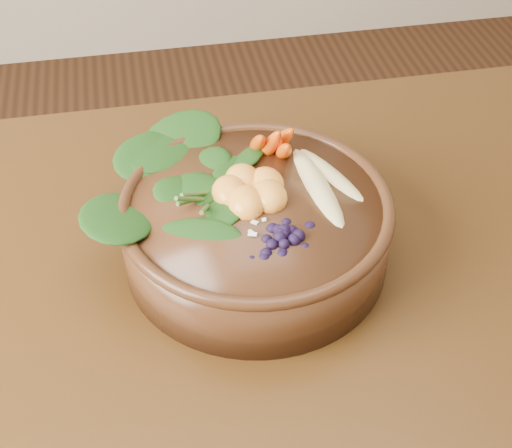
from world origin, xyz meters
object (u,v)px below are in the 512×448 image
object	(u,v)px
kale_heap	(194,165)
carrot_cluster	(269,121)
mandarin_cluster	(251,181)
dining_table	(268,355)
stoneware_bowl	(256,230)
banana_halves	(325,170)
blueberry_pile	(284,223)

from	to	relation	value
kale_heap	carrot_cluster	world-z (taller)	carrot_cluster
carrot_cluster	mandarin_cluster	bearing A→B (deg)	-129.81
dining_table	mandarin_cluster	world-z (taller)	mandarin_cluster
stoneware_bowl	mandarin_cluster	world-z (taller)	mandarin_cluster
carrot_cluster	mandarin_cluster	size ratio (longest dim) A/B	0.87
stoneware_bowl	kale_heap	size ratio (longest dim) A/B	1.53
banana_halves	kale_heap	bearing A→B (deg)	156.45
dining_table	blueberry_pile	world-z (taller)	blueberry_pile
dining_table	banana_halves	distance (m)	0.24
kale_heap	mandarin_cluster	world-z (taller)	kale_heap
mandarin_cluster	banana_halves	bearing A→B (deg)	3.78
carrot_cluster	blueberry_pile	bearing A→B (deg)	-109.55
kale_heap	mandarin_cluster	bearing A→B (deg)	-28.26
carrot_cluster	banana_halves	world-z (taller)	carrot_cluster
kale_heap	carrot_cluster	xyz separation A→B (m)	(0.10, 0.04, 0.02)
banana_halves	mandarin_cluster	world-z (taller)	mandarin_cluster
banana_halves	stoneware_bowl	bearing A→B (deg)	-177.26
carrot_cluster	dining_table	bearing A→B (deg)	-114.96
dining_table	stoneware_bowl	size ratio (longest dim) A/B	5.02
dining_table	blueberry_pile	size ratio (longest dim) A/B	10.86
stoneware_bowl	banana_halves	world-z (taller)	banana_halves
kale_heap	banana_halves	distance (m)	0.15
banana_halves	mandarin_cluster	size ratio (longest dim) A/B	1.82
dining_table	mandarin_cluster	bearing A→B (deg)	90.83
mandarin_cluster	stoneware_bowl	bearing A→B (deg)	-82.81
carrot_cluster	banana_halves	distance (m)	0.09
kale_heap	mandarin_cluster	distance (m)	0.07
kale_heap	banana_halves	size ratio (longest dim) A/B	1.13
dining_table	carrot_cluster	world-z (taller)	carrot_cluster
stoneware_bowl	blueberry_pile	xyz separation A→B (m)	(0.02, -0.06, 0.06)
blueberry_pile	stoneware_bowl	bearing A→B (deg)	106.39
banana_halves	mandarin_cluster	xyz separation A→B (m)	(-0.09, -0.01, 0.00)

